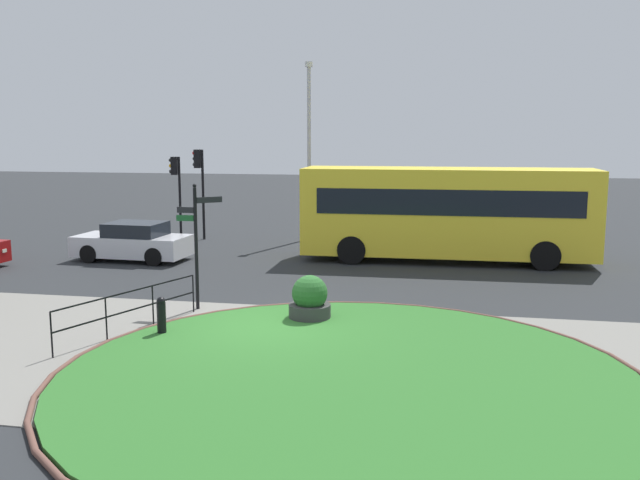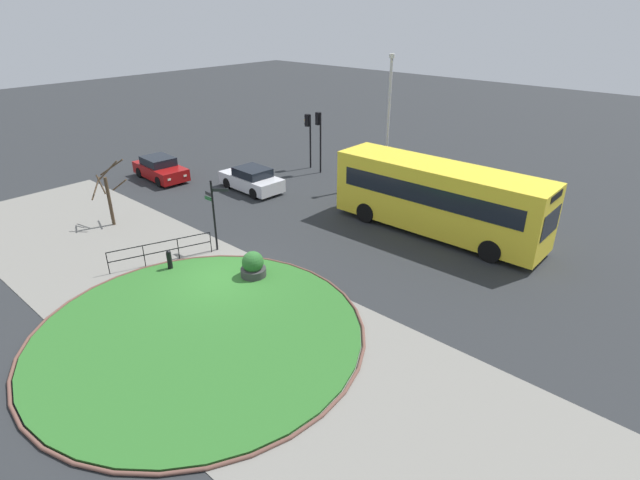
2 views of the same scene
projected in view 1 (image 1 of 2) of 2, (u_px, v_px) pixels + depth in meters
The scene contains 13 objects.
ground at pixel (267, 329), 16.03m from camera, with size 120.00×120.00×0.00m, color #282B2D.
sidewalk_paving at pixel (242, 355), 14.12m from camera, with size 32.00×8.09×0.02m, color gray.
grass_island at pixel (347, 376), 12.79m from camera, with size 10.82×10.82×0.10m, color #2D6B28.
grass_kerb_ring at pixel (347, 375), 12.79m from camera, with size 11.13×11.13×0.11m, color brown.
signpost_directional at pixel (196, 237), 17.54m from camera, with size 1.07×0.53×3.26m.
bollard_foreground at pixel (161, 316), 15.34m from camera, with size 0.20×0.20×0.92m.
railing_grass_edge at pixel (130, 305), 15.60m from camera, with size 1.52×4.01×0.99m.
bus_yellow at pixel (447, 212), 24.26m from camera, with size 10.20×2.65×3.31m.
car_near_lane at pixel (133, 242), 24.64m from camera, with size 4.13×1.98×1.38m.
traffic_light_near at pixel (200, 174), 29.25m from camera, with size 0.49×0.27×3.85m.
traffic_light_far at pixel (176, 178), 29.81m from camera, with size 0.49×0.31×3.53m.
lamppost_tall at pixel (309, 145), 29.05m from camera, with size 0.32×0.32×7.48m.
planter_near_signpost at pixel (310, 301), 16.62m from camera, with size 1.02×1.02×1.13m.
Camera 1 is at (4.11, -15.02, 4.51)m, focal length 38.52 mm.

